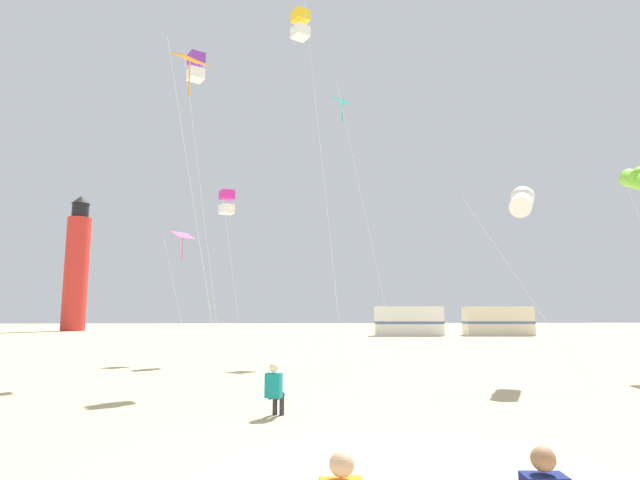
% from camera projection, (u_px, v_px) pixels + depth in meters
% --- Properties ---
extents(kite_flyer_standing, '(0.44, 0.56, 1.16)m').
position_uv_depth(kite_flyer_standing, '(275.00, 388.00, 11.06)').
color(kite_flyer_standing, '#147F84').
rests_on(kite_flyer_standing, ground).
extents(kite_box_gold, '(2.13, 2.13, 14.35)m').
position_uv_depth(kite_box_gold, '(300.00, 25.00, 20.66)').
color(kite_box_gold, silver).
rests_on(kite_box_gold, ground).
extents(kite_tube_white, '(3.28, 3.62, 6.74)m').
position_uv_depth(kite_tube_white, '(523.00, 200.00, 17.53)').
color(kite_tube_white, silver).
rests_on(kite_tube_white, ground).
extents(kite_box_violet, '(1.86, 1.86, 12.93)m').
position_uv_depth(kite_box_violet, '(196.00, 68.00, 21.25)').
color(kite_box_violet, silver).
rests_on(kite_box_violet, ground).
extents(kite_diamond_rainbow, '(1.50, 1.41, 6.07)m').
position_uv_depth(kite_diamond_rainbow, '(183.00, 239.00, 24.25)').
color(kite_diamond_rainbow, silver).
rests_on(kite_diamond_rainbow, ground).
extents(kite_box_magenta, '(1.38, 1.38, 8.06)m').
position_uv_depth(kite_box_magenta, '(227.00, 202.00, 24.53)').
color(kite_box_magenta, silver).
rests_on(kite_box_magenta, ground).
extents(kite_diamond_orange, '(1.94, 1.94, 10.17)m').
position_uv_depth(kite_diamond_orange, '(190.00, 71.00, 15.64)').
color(kite_diamond_orange, silver).
rests_on(kite_diamond_orange, ground).
extents(kite_diamond_cyan, '(3.14, 3.14, 13.60)m').
position_uv_depth(kite_diamond_cyan, '(345.00, 113.00, 27.02)').
color(kite_diamond_cyan, silver).
rests_on(kite_diamond_cyan, ground).
extents(lighthouse_distant, '(2.80, 2.80, 16.80)m').
position_uv_depth(lighthouse_distant, '(77.00, 267.00, 63.28)').
color(lighthouse_distant, red).
rests_on(lighthouse_distant, ground).
extents(rv_van_white, '(6.59, 2.80, 2.80)m').
position_uv_depth(rv_van_white, '(409.00, 321.00, 49.45)').
color(rv_van_white, white).
rests_on(rv_van_white, ground).
extents(rv_van_cream, '(6.58, 2.77, 2.80)m').
position_uv_depth(rv_van_cream, '(498.00, 321.00, 49.90)').
color(rv_van_cream, beige).
rests_on(rv_van_cream, ground).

